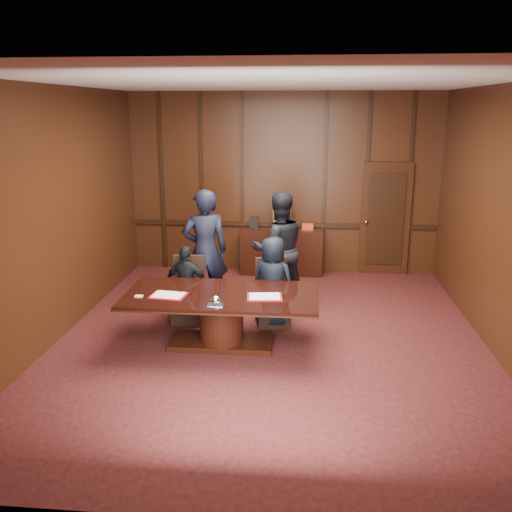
{
  "coord_description": "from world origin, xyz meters",
  "views": [
    {
      "loc": [
        0.47,
        -7.07,
        3.18
      ],
      "look_at": [
        -0.27,
        0.69,
        1.05
      ],
      "focal_mm": 38.0,
      "sensor_mm": 36.0,
      "label": 1
    }
  ],
  "objects": [
    {
      "name": "inkstand",
      "position": [
        -0.66,
        -0.66,
        0.81
      ],
      "size": [
        0.2,
        0.14,
        0.12
      ],
      "color": "white",
      "rests_on": "conference_table"
    },
    {
      "name": "signatory_right",
      "position": [
        -0.01,
        0.59,
        0.69
      ],
      "size": [
        0.78,
        0.64,
        1.38
      ],
      "primitive_type": "imported",
      "rotation": [
        0.0,
        0.0,
        2.8
      ],
      "color": "black",
      "rests_on": "ground"
    },
    {
      "name": "conference_table",
      "position": [
        -0.66,
        -0.21,
        0.51
      ],
      "size": [
        2.62,
        1.32,
        0.76
      ],
      "color": "black",
      "rests_on": "ground"
    },
    {
      "name": "folder_right",
      "position": [
        -0.06,
        -0.31,
        0.77
      ],
      "size": [
        0.49,
        0.38,
        0.02
      ],
      "rotation": [
        0.0,
        0.0,
        0.11
      ],
      "color": "maroon",
      "rests_on": "conference_table"
    },
    {
      "name": "room",
      "position": [
        0.07,
        0.14,
        1.72
      ],
      "size": [
        7.0,
        7.04,
        3.5
      ],
      "color": "black",
      "rests_on": "ground"
    },
    {
      "name": "witness_right",
      "position": [
        0.03,
        1.53,
        0.95
      ],
      "size": [
        1.1,
        0.98,
        1.89
      ],
      "primitive_type": "imported",
      "rotation": [
        0.0,
        0.0,
        3.47
      ],
      "color": "black",
      "rests_on": "ground"
    },
    {
      "name": "witness_left",
      "position": [
        -1.12,
        1.15,
        0.99
      ],
      "size": [
        0.82,
        0.66,
        1.98
      ],
      "primitive_type": "imported",
      "rotation": [
        0.0,
        0.0,
        3.43
      ],
      "color": "black",
      "rests_on": "ground"
    },
    {
      "name": "sideboard",
      "position": [
        0.0,
        3.26,
        0.49
      ],
      "size": [
        1.6,
        0.45,
        1.54
      ],
      "color": "black",
      "rests_on": "ground"
    },
    {
      "name": "chair_right",
      "position": [
        -0.01,
        0.66,
        0.29
      ],
      "size": [
        0.57,
        0.57,
        0.99
      ],
      "rotation": [
        0.0,
        0.0,
        0.22
      ],
      "color": "black",
      "rests_on": "ground"
    },
    {
      "name": "folder_left",
      "position": [
        -1.34,
        -0.37,
        0.77
      ],
      "size": [
        0.49,
        0.38,
        0.02
      ],
      "rotation": [
        0.0,
        0.0,
        -0.11
      ],
      "color": "maroon",
      "rests_on": "conference_table"
    },
    {
      "name": "signatory_left",
      "position": [
        -1.31,
        0.59,
        0.6
      ],
      "size": [
        0.73,
        0.36,
        1.21
      ],
      "primitive_type": "imported",
      "rotation": [
        0.0,
        0.0,
        3.05
      ],
      "color": "black",
      "rests_on": "ground"
    },
    {
      "name": "chair_left",
      "position": [
        -1.31,
        0.67,
        0.29
      ],
      "size": [
        0.52,
        0.52,
        0.99
      ],
      "rotation": [
        0.0,
        0.0,
        0.09
      ],
      "color": "black",
      "rests_on": "ground"
    },
    {
      "name": "notepad",
      "position": [
        -1.73,
        -0.44,
        0.77
      ],
      "size": [
        0.11,
        0.08,
        0.01
      ],
      "primitive_type": "cube",
      "rotation": [
        0.0,
        0.0,
        -0.09
      ],
      "color": "#FFD97C",
      "rests_on": "conference_table"
    }
  ]
}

